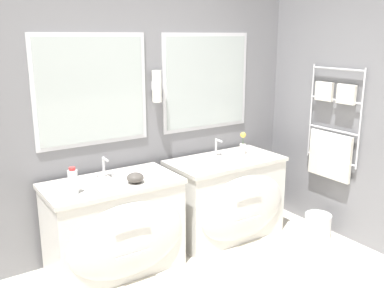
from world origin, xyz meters
TOP-DOWN VIEW (x-y plane):
  - wall_back at (0.02, 1.64)m, footprint 5.41×0.17m
  - wall_right at (1.93, 0.73)m, footprint 0.13×3.42m
  - vanity_left at (-0.21, 1.24)m, footprint 1.10×0.66m
  - vanity_right at (0.96, 1.24)m, footprint 1.10×0.66m
  - faucet_left at (-0.21, 1.42)m, footprint 0.17×0.11m
  - faucet_right at (0.96, 1.42)m, footprint 0.17×0.11m
  - toiletry_bottle at (-0.56, 1.18)m, footprint 0.07×0.07m
  - amenity_bowl at (-0.07, 1.15)m, footprint 0.14×0.14m
  - flower_vase at (1.22, 1.33)m, footprint 0.06×0.06m
  - soap_dish at (0.67, 1.17)m, footprint 0.08×0.06m
  - waste_bin at (1.67, 0.70)m, footprint 0.25×0.25m

SIDE VIEW (x-z plane):
  - waste_bin at x=1.67m, z-range 0.01..0.25m
  - vanity_left at x=-0.21m, z-range 0.01..0.78m
  - vanity_right at x=0.96m, z-range 0.01..0.78m
  - soap_dish at x=0.67m, z-range 0.77..0.82m
  - amenity_bowl at x=-0.07m, z-range 0.78..0.86m
  - faucet_left at x=-0.21m, z-range 0.77..0.95m
  - faucet_right at x=0.96m, z-range 0.77..0.95m
  - flower_vase at x=1.22m, z-range 0.76..0.99m
  - toiletry_bottle at x=-0.56m, z-range 0.77..0.98m
  - wall_right at x=1.93m, z-range -0.01..2.59m
  - wall_back at x=0.02m, z-range 0.01..2.61m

